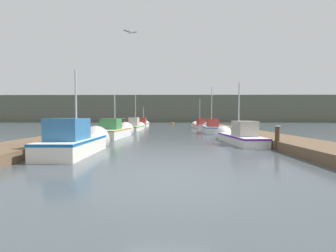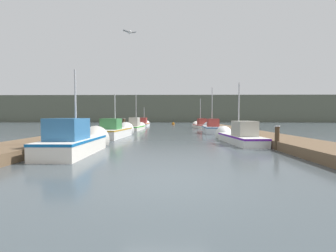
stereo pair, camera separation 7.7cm
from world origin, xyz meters
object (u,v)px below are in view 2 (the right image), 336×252
Objects in this scene: fishing_boat_3 at (212,128)px; fishing_boat_4 at (136,126)px; fishing_boat_0 at (78,141)px; mooring_piling_0 at (124,124)px; channel_buoy at (173,124)px; fishing_boat_5 at (200,125)px; fishing_boat_1 at (237,136)px; fishing_boat_2 at (116,131)px; seagull_lead at (130,32)px; mooring_piling_2 at (277,138)px; fishing_boat_6 at (144,124)px; mooring_piling_1 at (130,124)px; mooring_piling_3 at (124,126)px.

fishing_boat_3 is 9.66m from fishing_boat_4.
mooring_piling_0 is at bearing 94.70° from fishing_boat_0.
fishing_boat_4 reaches higher than channel_buoy.
fishing_boat_0 is 23.64m from fishing_boat_5.
fishing_boat_1 is 15.07m from mooring_piling_0.
fishing_boat_1 is 0.99× the size of fishing_boat_2.
fishing_boat_3 is 9.19× the size of seagull_lead.
seagull_lead reaches higher than fishing_boat_4.
fishing_boat_1 reaches higher than channel_buoy.
fishing_boat_1 is 10.86× the size of seagull_lead.
mooring_piling_2 is at bearing 166.86° from seagull_lead.
seagull_lead reaches higher than fishing_boat_3.
fishing_boat_4 is at bearing 90.37° from fishing_boat_0.
channel_buoy is (4.86, 8.25, -0.29)m from fishing_boat_6.
seagull_lead is at bearing -93.31° from channel_buoy.
fishing_boat_1 is 5.27× the size of mooring_piling_1.
mooring_piling_2 is (9.68, -7.11, 0.13)m from fishing_boat_2.
seagull_lead reaches higher than fishing_boat_0.
channel_buoy is (-4.84, 34.35, -0.44)m from mooring_piling_2.
mooring_piling_3 is at bearing 100.90° from mooring_piling_0.
fishing_boat_0 reaches higher than channel_buoy.
fishing_boat_6 is 3.99× the size of mooring_piling_0.
fishing_boat_1 is 24.37m from fishing_boat_6.
fishing_boat_0 is at bearing -120.47° from fishing_boat_3.
channel_buoy is (4.67, 17.89, -0.27)m from fishing_boat_4.
mooring_piling_2 is at bearing -81.36° from fishing_boat_3.
mooring_piling_2 is at bearing -77.09° from fishing_boat_1.
channel_buoy is (-3.72, 13.15, -0.25)m from fishing_boat_5.
fishing_boat_0 is 5.32m from seagull_lead.
fishing_boat_5 is at bearing 69.55° from fishing_boat_0.
fishing_boat_2 is 1.19× the size of fishing_boat_3.
fishing_boat_3 is at bearing -80.70° from channel_buoy.
fishing_boat_1 is at bearing -58.67° from mooring_piling_1.
fishing_boat_6 is at bearing 110.40° from mooring_piling_2.
fishing_boat_2 is 16.49m from fishing_boat_5.
fishing_boat_5 reaches higher than mooring_piling_2.
seagull_lead is at bearing -109.95° from fishing_boat_5.
fishing_boat_0 is at bearing -89.13° from fishing_boat_6.
fishing_boat_6 is 10.51× the size of seagull_lead.
fishing_boat_6 is at bearing -120.53° from channel_buoy.
fishing_boat_3 is 4.61× the size of channel_buoy.
channel_buoy is (6.01, 14.83, -0.40)m from mooring_piling_1.
fishing_boat_3 is 10.10m from mooring_piling_0.
mooring_piling_1 is at bearing 117.49° from fishing_boat_1.
seagull_lead is (3.78, -16.53, 4.42)m from mooring_piling_0.
mooring_piling_2 is (10.71, -14.87, -0.12)m from mooring_piling_0.
fishing_boat_2 is at bearing -100.07° from channel_buoy.
fishing_boat_5 reaches higher than channel_buoy.
mooring_piling_1 reaches higher than channel_buoy.
seagull_lead is at bearing -77.11° from mooring_piling_0.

